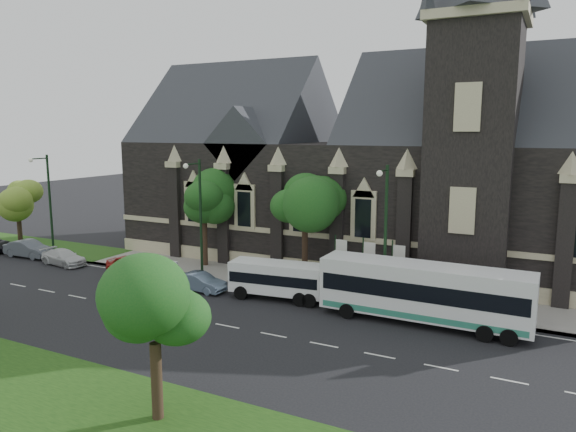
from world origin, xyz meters
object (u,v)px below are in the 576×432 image
Objects in this scene: tree_park_east at (160,304)px; shuttle_bus at (278,278)px; street_lamp_mid at (199,213)px; tree_walk_left at (207,197)px; car_far_grey at (28,249)px; tree_walk_right at (309,203)px; car_far_white at (64,257)px; banner_flag_left at (339,258)px; car_far_red at (131,265)px; tour_coach at (423,292)px; box_trailer at (161,271)px; tree_walk_far at (20,196)px; street_lamp_far at (48,200)px; sedan at (200,282)px; street_lamp_near at (385,228)px; banner_flag_center at (367,261)px; banner_flag_right at (396,265)px.

tree_park_east is 0.96× the size of shuttle_bus.
tree_walk_left is at bearing 116.47° from street_lamp_mid.
shuttle_bus reaches higher than car_far_grey.
tree_walk_right is 21.32m from car_far_white.
tree_walk_right is (-2.96, 20.04, 1.20)m from tree_park_east.
car_far_grey is (-28.12, -2.80, -1.63)m from banner_flag_left.
shuttle_bus is 13.27m from car_far_red.
banner_flag_left is at bearing 152.30° from tour_coach.
shuttle_bus is (9.04, -4.95, -4.31)m from tree_walk_left.
tree_walk_far is at bearing 167.71° from box_trailer.
tree_park_east is 0.52× the size of tour_coach.
tree_walk_right is 23.50m from street_lamp_far.
tour_coach is at bearing -94.17° from car_far_grey.
tree_park_east is 18.46m from banner_flag_left.
sedan reaches higher than car_far_white.
tree_walk_far is 8.17m from car_far_grey.
tree_walk_right is 14.88m from car_far_red.
street_lamp_near reaches higher than tree_walk_right.
shuttle_bus is (-5.04, -3.25, -0.96)m from banner_flag_center.
tour_coach is at bearing -93.48° from car_far_red.
box_trailer is 3.79m from sedan.
street_lamp_near is at bearing -76.94° from sedan.
tree_park_east reaches higher than banner_flag_right.
tree_walk_right is 0.87× the size of street_lamp_near.
tree_park_east reaches higher than shuttle_bus.
street_lamp_far reaches higher than tree_walk_right.
tree_walk_left is 1.67× the size of car_far_grey.
tree_park_east is at bearing -117.40° from car_far_white.
car_far_white is at bearing -171.82° from banner_flag_left.
shuttle_bus is at bearing 178.80° from tour_coach.
box_trailer is 0.72× the size of car_far_red.
sedan is (25.41, -5.36, -3.97)m from tree_walk_far.
street_lamp_mid is 7.51m from car_far_red.
car_far_grey is (-34.70, 0.71, -1.15)m from tour_coach.
car_far_red is (-16.29, -2.81, -1.69)m from banner_flag_left.
car_far_red is at bearing -93.03° from car_far_grey.
banner_flag_center is at bearing -65.97° from sedan.
street_lamp_mid is 2.29× the size of sedan.
tree_park_east is 1.57× the size of banner_flag_center.
banner_flag_left is 1.37× the size of box_trailer.
shuttle_bus is (0.03, -4.96, -4.39)m from tree_walk_right.
street_lamp_near reaches higher than tree_walk_far.
tree_walk_left is 17.38m from car_far_grey.
street_lamp_near reaches higher than tree_park_east.
street_lamp_near is 1.38× the size of shuttle_bus.
banner_flag_left and banner_flag_center have the same top height.
tour_coach is 34.73m from car_far_grey.
banner_flag_center is 0.33× the size of tour_coach.
street_lamp_mid is (1.80, -3.61, -0.62)m from tree_walk_left.
car_far_white is at bearing -173.02° from banner_flag_right.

